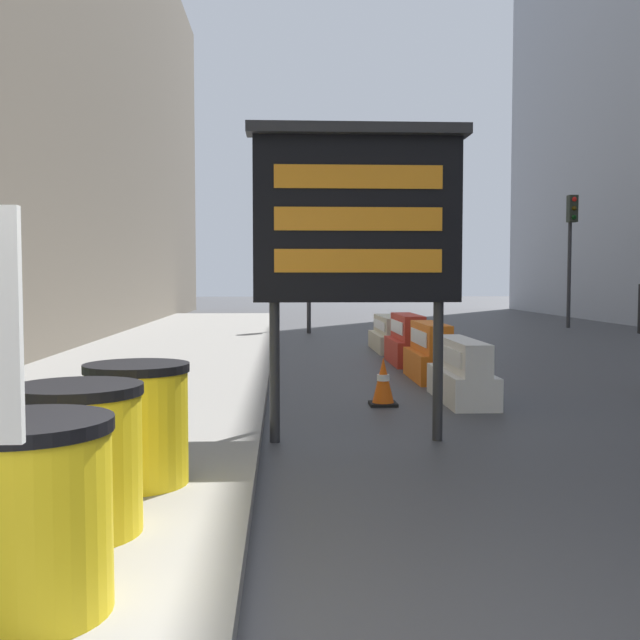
# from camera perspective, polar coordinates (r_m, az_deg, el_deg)

# --- Properties ---
(barrel_drum_foreground) EXTENTS (0.74, 0.74, 0.86)m
(barrel_drum_foreground) POSITION_cam_1_polar(r_m,az_deg,el_deg) (3.58, -21.36, -13.72)
(barrel_drum_foreground) COLOR yellow
(barrel_drum_foreground) RESTS_ON sidewalk_left
(barrel_drum_middle) EXTENTS (0.74, 0.74, 0.86)m
(barrel_drum_middle) POSITION_cam_1_polar(r_m,az_deg,el_deg) (4.54, -17.94, -10.02)
(barrel_drum_middle) COLOR yellow
(barrel_drum_middle) RESTS_ON sidewalk_left
(barrel_drum_back) EXTENTS (0.74, 0.74, 0.86)m
(barrel_drum_back) POSITION_cam_1_polar(r_m,az_deg,el_deg) (5.49, -13.76, -7.66)
(barrel_drum_back) COLOR yellow
(barrel_drum_back) RESTS_ON sidewalk_left
(message_board) EXTENTS (2.12, 0.36, 3.05)m
(message_board) POSITION_cam_1_polar(r_m,az_deg,el_deg) (7.27, 2.86, 7.81)
(message_board) COLOR #28282B
(message_board) RESTS_ON ground_plane
(jersey_barrier_white) EXTENTS (0.57, 1.74, 0.81)m
(jersey_barrier_white) POSITION_cam_1_polar(r_m,az_deg,el_deg) (9.86, 10.75, -4.07)
(jersey_barrier_white) COLOR silver
(jersey_barrier_white) RESTS_ON ground_plane
(jersey_barrier_orange_near) EXTENTS (0.60, 1.62, 0.89)m
(jersey_barrier_orange_near) POSITION_cam_1_polar(r_m,az_deg,el_deg) (11.85, 8.41, -2.64)
(jersey_barrier_orange_near) COLOR orange
(jersey_barrier_orange_near) RESTS_ON ground_plane
(jersey_barrier_red_striped) EXTENTS (0.63, 1.72, 0.92)m
(jersey_barrier_red_striped) POSITION_cam_1_polar(r_m,az_deg,el_deg) (13.98, 6.67, -1.68)
(jersey_barrier_red_striped) COLOR red
(jersey_barrier_red_striped) RESTS_ON ground_plane
(jersey_barrier_cream) EXTENTS (0.64, 2.20, 0.76)m
(jersey_barrier_cream) POSITION_cam_1_polar(r_m,az_deg,el_deg) (16.45, 5.23, -1.18)
(jersey_barrier_cream) COLOR beige
(jersey_barrier_cream) RESTS_ON ground_plane
(traffic_cone_near) EXTENTS (0.34, 0.34, 0.61)m
(traffic_cone_near) POSITION_cam_1_polar(r_m,az_deg,el_deg) (9.41, 4.84, -4.73)
(traffic_cone_near) COLOR black
(traffic_cone_near) RESTS_ON ground_plane
(traffic_light_near_curb) EXTENTS (0.28, 0.45, 4.16)m
(traffic_light_near_curb) POSITION_cam_1_polar(r_m,az_deg,el_deg) (21.38, -0.85, 7.03)
(traffic_light_near_curb) COLOR #2D2D30
(traffic_light_near_curb) RESTS_ON ground_plane
(traffic_light_far_side) EXTENTS (0.28, 0.45, 4.18)m
(traffic_light_far_side) POSITION_cam_1_polar(r_m,az_deg,el_deg) (25.02, 18.59, 6.35)
(traffic_light_far_side) COLOR #2D2D30
(traffic_light_far_side) RESTS_ON ground_plane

